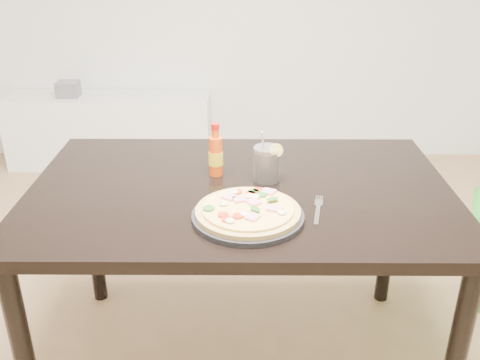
{
  "coord_description": "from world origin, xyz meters",
  "views": [
    {
      "loc": [
        0.14,
        -1.48,
        1.52
      ],
      "look_at": [
        0.13,
        0.0,
        0.83
      ],
      "focal_mm": 40.0,
      "sensor_mm": 36.0,
      "label": 1
    }
  ],
  "objects_px": {
    "dining_table": "(240,209)",
    "plate": "(248,216)",
    "hot_sauce_bottle": "(216,155)",
    "fork": "(318,209)",
    "pizza": "(248,210)",
    "cola_cup": "(267,165)",
    "media_console": "(110,130)"
  },
  "relations": [
    {
      "from": "plate",
      "to": "hot_sauce_bottle",
      "type": "bearing_deg",
      "value": 108.92
    },
    {
      "from": "cola_cup",
      "to": "pizza",
      "type": "bearing_deg",
      "value": -103.74
    },
    {
      "from": "dining_table",
      "to": "media_console",
      "type": "height_order",
      "value": "dining_table"
    },
    {
      "from": "pizza",
      "to": "hot_sauce_bottle",
      "type": "distance_m",
      "value": 0.34
    },
    {
      "from": "plate",
      "to": "cola_cup",
      "type": "height_order",
      "value": "cola_cup"
    },
    {
      "from": "dining_table",
      "to": "fork",
      "type": "distance_m",
      "value": 0.3
    },
    {
      "from": "hot_sauce_bottle",
      "to": "media_console",
      "type": "relative_size",
      "value": 0.13
    },
    {
      "from": "plate",
      "to": "media_console",
      "type": "relative_size",
      "value": 0.24
    },
    {
      "from": "pizza",
      "to": "cola_cup",
      "type": "relative_size",
      "value": 1.72
    },
    {
      "from": "plate",
      "to": "pizza",
      "type": "relative_size",
      "value": 1.07
    },
    {
      "from": "dining_table",
      "to": "pizza",
      "type": "xyz_separation_m",
      "value": [
        0.02,
        -0.22,
        0.11
      ]
    },
    {
      "from": "dining_table",
      "to": "hot_sauce_bottle",
      "type": "relative_size",
      "value": 7.51
    },
    {
      "from": "hot_sauce_bottle",
      "to": "fork",
      "type": "xyz_separation_m",
      "value": [
        0.32,
        -0.26,
        -0.07
      ]
    },
    {
      "from": "plate",
      "to": "hot_sauce_bottle",
      "type": "relative_size",
      "value": 1.78
    },
    {
      "from": "hot_sauce_bottle",
      "to": "cola_cup",
      "type": "bearing_deg",
      "value": -14.35
    },
    {
      "from": "pizza",
      "to": "cola_cup",
      "type": "bearing_deg",
      "value": 76.26
    },
    {
      "from": "plate",
      "to": "media_console",
      "type": "xyz_separation_m",
      "value": [
        -0.95,
        2.17,
        -0.51
      ]
    },
    {
      "from": "hot_sauce_bottle",
      "to": "media_console",
      "type": "distance_m",
      "value": 2.11
    },
    {
      "from": "plate",
      "to": "fork",
      "type": "relative_size",
      "value": 1.77
    },
    {
      "from": "pizza",
      "to": "hot_sauce_bottle",
      "type": "relative_size",
      "value": 1.66
    },
    {
      "from": "dining_table",
      "to": "plate",
      "type": "height_order",
      "value": "plate"
    },
    {
      "from": "fork",
      "to": "media_console",
      "type": "bearing_deg",
      "value": 129.53
    },
    {
      "from": "pizza",
      "to": "hot_sauce_bottle",
      "type": "xyz_separation_m",
      "value": [
        -0.11,
        0.31,
        0.05
      ]
    },
    {
      "from": "plate",
      "to": "cola_cup",
      "type": "bearing_deg",
      "value": 76.41
    },
    {
      "from": "hot_sauce_bottle",
      "to": "cola_cup",
      "type": "relative_size",
      "value": 1.03
    },
    {
      "from": "plate",
      "to": "fork",
      "type": "height_order",
      "value": "plate"
    },
    {
      "from": "dining_table",
      "to": "hot_sauce_bottle",
      "type": "xyz_separation_m",
      "value": [
        -0.08,
        0.1,
        0.16
      ]
    },
    {
      "from": "plate",
      "to": "cola_cup",
      "type": "xyz_separation_m",
      "value": [
        0.07,
        0.27,
        0.05
      ]
    },
    {
      "from": "hot_sauce_bottle",
      "to": "fork",
      "type": "height_order",
      "value": "hot_sauce_bottle"
    },
    {
      "from": "plate",
      "to": "media_console",
      "type": "bearing_deg",
      "value": 113.68
    },
    {
      "from": "pizza",
      "to": "cola_cup",
      "type": "xyz_separation_m",
      "value": [
        0.07,
        0.27,
        0.03
      ]
    },
    {
      "from": "cola_cup",
      "to": "media_console",
      "type": "height_order",
      "value": "cola_cup"
    }
  ]
}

